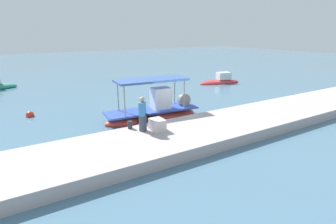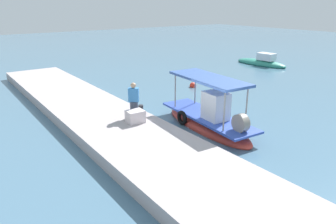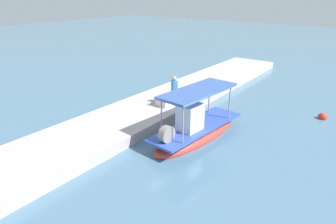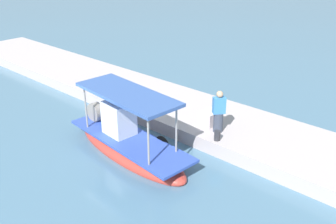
{
  "view_description": "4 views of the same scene",
  "coord_description": "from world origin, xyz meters",
  "px_view_note": "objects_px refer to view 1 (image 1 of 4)",
  "views": [
    {
      "loc": [
        -8.55,
        -13.89,
        5.29
      ],
      "look_at": [
        -0.8,
        -1.36,
        0.88
      ],
      "focal_mm": 29.14,
      "sensor_mm": 36.0,
      "label": 1
    },
    {
      "loc": [
        9.46,
        -9.62,
        5.77
      ],
      "look_at": [
        -1.16,
        -1.83,
        1.19
      ],
      "focal_mm": 33.36,
      "sensor_mm": 36.0,
      "label": 2
    },
    {
      "loc": [
        11.11,
        7.48,
        6.9
      ],
      "look_at": [
        -0.81,
        -1.38,
        0.99
      ],
      "focal_mm": 32.64,
      "sensor_mm": 36.0,
      "label": 3
    },
    {
      "loc": [
        -10.48,
        8.77,
        7.46
      ],
      "look_at": [
        -0.62,
        -2.18,
        0.8
      ],
      "focal_mm": 40.4,
      "sensor_mm": 36.0,
      "label": 4
    }
  ],
  "objects_px": {
    "main_fishing_boat": "(154,112)",
    "cargo_crate": "(157,125)",
    "mooring_bollard": "(130,125)",
    "fisherman_near_bollard": "(143,116)",
    "moored_boat_near": "(220,81)",
    "marker_buoy": "(30,115)"
  },
  "relations": [
    {
      "from": "moored_boat_near",
      "to": "cargo_crate",
      "type": "bearing_deg",
      "value": -142.77
    },
    {
      "from": "mooring_bollard",
      "to": "moored_boat_near",
      "type": "relative_size",
      "value": 0.08
    },
    {
      "from": "mooring_bollard",
      "to": "marker_buoy",
      "type": "xyz_separation_m",
      "value": [
        -3.93,
        6.84,
        -0.65
      ]
    },
    {
      "from": "cargo_crate",
      "to": "mooring_bollard",
      "type": "bearing_deg",
      "value": 138.21
    },
    {
      "from": "main_fishing_boat",
      "to": "mooring_bollard",
      "type": "distance_m",
      "value": 3.42
    },
    {
      "from": "marker_buoy",
      "to": "fisherman_near_bollard",
      "type": "bearing_deg",
      "value": -59.8
    },
    {
      "from": "fisherman_near_bollard",
      "to": "moored_boat_near",
      "type": "xyz_separation_m",
      "value": [
        13.94,
        9.79,
        -1.15
      ]
    },
    {
      "from": "main_fishing_boat",
      "to": "fisherman_near_bollard",
      "type": "xyz_separation_m",
      "value": [
        -2.16,
        -2.86,
        0.89
      ]
    },
    {
      "from": "main_fishing_boat",
      "to": "cargo_crate",
      "type": "distance_m",
      "value": 3.54
    },
    {
      "from": "mooring_bollard",
      "to": "moored_boat_near",
      "type": "xyz_separation_m",
      "value": [
        14.35,
        9.17,
        -0.57
      ]
    },
    {
      "from": "mooring_bollard",
      "to": "marker_buoy",
      "type": "bearing_deg",
      "value": 119.89
    },
    {
      "from": "mooring_bollard",
      "to": "cargo_crate",
      "type": "bearing_deg",
      "value": -41.79
    },
    {
      "from": "main_fishing_boat",
      "to": "moored_boat_near",
      "type": "relative_size",
      "value": 1.29
    },
    {
      "from": "marker_buoy",
      "to": "moored_boat_near",
      "type": "height_order",
      "value": "moored_boat_near"
    },
    {
      "from": "mooring_bollard",
      "to": "moored_boat_near",
      "type": "height_order",
      "value": "moored_boat_near"
    },
    {
      "from": "main_fishing_boat",
      "to": "cargo_crate",
      "type": "xyz_separation_m",
      "value": [
        -1.53,
        -3.17,
        0.39
      ]
    },
    {
      "from": "fisherman_near_bollard",
      "to": "marker_buoy",
      "type": "height_order",
      "value": "fisherman_near_bollard"
    },
    {
      "from": "marker_buoy",
      "to": "moored_boat_near",
      "type": "xyz_separation_m",
      "value": [
        18.28,
        2.33,
        0.08
      ]
    },
    {
      "from": "main_fishing_boat",
      "to": "moored_boat_near",
      "type": "distance_m",
      "value": 13.67
    },
    {
      "from": "moored_boat_near",
      "to": "mooring_bollard",
      "type": "bearing_deg",
      "value": -147.41
    },
    {
      "from": "main_fishing_boat",
      "to": "mooring_bollard",
      "type": "relative_size",
      "value": 15.62
    },
    {
      "from": "mooring_bollard",
      "to": "moored_boat_near",
      "type": "distance_m",
      "value": 17.04
    }
  ]
}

